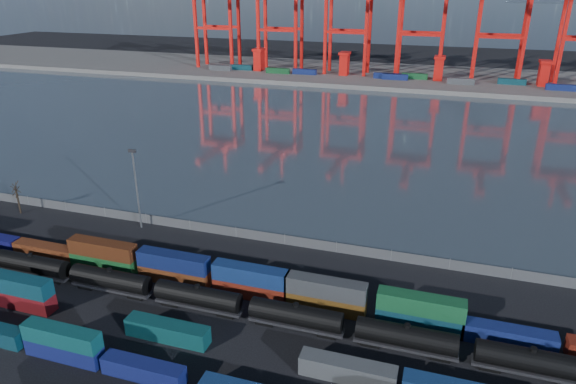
% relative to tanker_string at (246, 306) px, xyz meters
% --- Properties ---
extents(ground, '(700.00, 700.00, 0.00)m').
position_rel_tanker_string_xyz_m(ground, '(-1.60, -4.44, -2.16)').
color(ground, black).
rests_on(ground, ground).
extents(harbor_water, '(700.00, 700.00, 0.00)m').
position_rel_tanker_string_xyz_m(harbor_water, '(-1.60, 100.56, -2.15)').
color(harbor_water, '#33404A').
rests_on(harbor_water, ground).
extents(far_quay, '(700.00, 70.00, 2.00)m').
position_rel_tanker_string_xyz_m(far_quay, '(-1.60, 205.56, -1.16)').
color(far_quay, '#514F4C').
rests_on(far_quay, ground).
extents(container_row_south, '(139.36, 2.27, 4.83)m').
position_rel_tanker_string_xyz_m(container_row_south, '(2.25, -15.28, -0.19)').
color(container_row_south, '#414347').
rests_on(container_row_south, ground).
extents(container_row_mid, '(141.72, 2.49, 5.31)m').
position_rel_tanker_string_xyz_m(container_row_mid, '(-17.30, -7.64, -0.35)').
color(container_row_mid, '#3E4043').
rests_on(container_row_mid, ground).
extents(container_row_north, '(141.58, 2.51, 5.36)m').
position_rel_tanker_string_xyz_m(container_row_north, '(-5.83, 5.61, 0.13)').
color(container_row_north, navy).
rests_on(container_row_north, ground).
extents(tanker_string, '(122.49, 3.00, 4.30)m').
position_rel_tanker_string_xyz_m(tanker_string, '(0.00, 0.00, 0.00)').
color(tanker_string, black).
rests_on(tanker_string, ground).
extents(waterfront_fence, '(160.12, 0.12, 2.20)m').
position_rel_tanker_string_xyz_m(waterfront_fence, '(-1.60, 23.56, -1.15)').
color(waterfront_fence, '#595B5E').
rests_on(waterfront_fence, ground).
extents(bare_tree, '(1.87, 1.80, 7.31)m').
position_rel_tanker_string_xyz_m(bare_tree, '(-60.16, 19.62, 1.44)').
color(bare_tree, black).
rests_on(bare_tree, ground).
extents(yard_light_mast, '(1.60, 0.40, 16.60)m').
position_rel_tanker_string_xyz_m(yard_light_mast, '(-31.60, 21.56, 7.14)').
color(yard_light_mast, slate).
rests_on(yard_light_mast, ground).
extents(gantry_cranes, '(197.56, 43.32, 58.67)m').
position_rel_tanker_string_xyz_m(gantry_cranes, '(-9.10, 199.01, 33.81)').
color(gantry_cranes, red).
rests_on(gantry_cranes, ground).
extents(quay_containers, '(172.58, 10.99, 2.60)m').
position_rel_tanker_string_xyz_m(quay_containers, '(-12.60, 191.02, 1.14)').
color(quay_containers, navy).
rests_on(quay_containers, far_quay).
extents(straddle_carriers, '(140.00, 7.00, 11.10)m').
position_rel_tanker_string_xyz_m(straddle_carriers, '(-4.10, 195.56, 5.66)').
color(straddle_carriers, red).
rests_on(straddle_carriers, far_quay).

